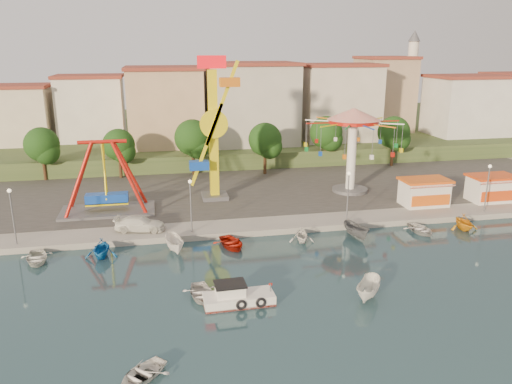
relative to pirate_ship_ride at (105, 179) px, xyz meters
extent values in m
plane|color=#122633|center=(16.54, -20.98, -4.39)|extent=(200.00, 200.00, 0.00)
cube|color=#9E998E|center=(16.54, 41.02, -4.09)|extent=(200.00, 100.00, 0.60)
cube|color=#4C4944|center=(16.54, 9.02, -3.79)|extent=(90.00, 28.00, 0.01)
cube|color=#384C26|center=(16.54, 46.02, -2.89)|extent=(200.00, 60.00, 3.00)
cube|color=#59595E|center=(0.00, 0.00, -3.64)|extent=(10.00, 5.00, 0.30)
cube|color=#1445B6|center=(0.00, 0.00, -2.19)|extent=(4.50, 1.40, 1.00)
cylinder|color=#B2180E|center=(0.00, 0.00, 4.01)|extent=(5.00, 0.40, 0.40)
cube|color=#59595E|center=(12.10, 2.88, -3.54)|extent=(3.00, 3.00, 0.50)
cube|color=yellow|center=(12.10, 2.88, 3.71)|extent=(1.00, 1.00, 15.00)
cube|color=red|center=(12.10, 2.88, 12.01)|extent=(3.20, 0.50, 1.40)
cylinder|color=yellow|center=(12.10, 2.08, 5.21)|extent=(3.20, 0.50, 3.20)
cube|color=yellow|center=(13.02, 1.88, 7.53)|extent=(4.01, 0.35, 9.43)
cube|color=#CE6312|center=(13.94, 1.88, 9.85)|extent=(2.20, 1.20, 1.00)
cylinder|color=#59595E|center=(29.04, 2.52, -3.59)|extent=(4.40, 4.40, 0.40)
cylinder|color=white|center=(29.04, 2.52, 0.71)|extent=(1.10, 1.10, 9.00)
cylinder|color=#B2180E|center=(29.04, 2.52, 5.01)|extent=(6.00, 6.00, 0.50)
cone|color=red|center=(29.04, 2.52, 5.91)|extent=(6.40, 6.40, 1.40)
cube|color=white|center=(35.16, -4.48, -2.39)|extent=(5.00, 3.00, 2.80)
cube|color=#DC5813|center=(35.16, -4.48, -0.84)|extent=(5.40, 3.40, 0.25)
cube|color=red|center=(35.16, -6.18, -1.19)|extent=(5.00, 0.77, 0.43)
cube|color=white|center=(43.75, -4.48, -2.39)|extent=(5.00, 3.00, 2.80)
cube|color=#D14010|center=(43.75, -4.48, -0.84)|extent=(5.40, 3.40, 0.25)
cube|color=red|center=(43.75, -6.18, -1.19)|extent=(5.00, 0.77, 0.43)
cylinder|color=#59595E|center=(-7.46, -7.98, -1.29)|extent=(0.14, 0.14, 5.00)
cylinder|color=#59595E|center=(8.54, -7.98, -1.29)|extent=(0.14, 0.14, 5.00)
cylinder|color=#59595E|center=(24.54, -7.98, -1.29)|extent=(0.14, 0.14, 5.00)
cylinder|color=#59595E|center=(40.54, -7.98, -1.29)|extent=(0.14, 0.14, 5.00)
cylinder|color=#382314|center=(-9.46, 16.00, -2.00)|extent=(0.44, 0.44, 3.60)
sphere|color=black|center=(-9.46, 16.00, 1.10)|extent=(4.60, 4.60, 4.60)
cylinder|color=#382314|center=(0.54, 15.26, -2.09)|extent=(0.44, 0.44, 3.40)
sphere|color=black|center=(0.54, 15.26, 0.83)|extent=(4.35, 4.35, 4.35)
cylinder|color=#382314|center=(10.54, 14.83, -1.83)|extent=(0.44, 0.44, 3.92)
sphere|color=black|center=(10.54, 14.83, 1.54)|extent=(5.02, 5.02, 5.02)
cylinder|color=#382314|center=(20.54, 13.39, -1.96)|extent=(0.44, 0.44, 3.66)
sphere|color=black|center=(20.54, 13.39, 1.18)|extent=(4.68, 4.68, 4.68)
cylinder|color=#382314|center=(30.54, 16.38, -1.89)|extent=(0.44, 0.44, 3.80)
sphere|color=black|center=(30.54, 16.38, 1.37)|extent=(4.86, 4.86, 4.86)
cylinder|color=#382314|center=(40.54, 14.56, -1.91)|extent=(0.44, 0.44, 3.77)
sphere|color=black|center=(40.54, 14.56, 1.33)|extent=(4.83, 4.83, 4.83)
cube|color=silver|center=(-4.79, 30.41, 2.92)|extent=(12.33, 9.01, 8.63)
cube|color=tan|center=(8.36, 30.98, 4.22)|extent=(11.95, 9.28, 11.23)
cube|color=beige|center=(22.15, 27.83, 3.20)|extent=(12.59, 10.50, 9.20)
cube|color=beige|center=(35.61, 31.23, 3.22)|extent=(10.75, 9.23, 9.24)
cube|color=tan|center=(48.91, 29.36, 4.21)|extent=(12.77, 10.96, 11.21)
cube|color=silver|center=(60.69, 27.80, 4.78)|extent=(8.23, 8.98, 12.36)
cube|color=beige|center=(72.57, 32.73, 2.99)|extent=(11.59, 10.93, 8.76)
cylinder|color=silver|center=(52.54, 33.02, 6.61)|extent=(1.80, 1.80, 16.00)
cylinder|color=#59595E|center=(52.54, 33.02, 11.61)|extent=(2.80, 2.80, 0.30)
cone|color=#59595E|center=(52.54, 33.02, 15.61)|extent=(2.20, 2.20, 2.00)
cube|color=white|center=(10.88, -21.87, -4.09)|extent=(5.15, 2.06, 0.92)
cube|color=#B2180E|center=(10.88, -21.87, -4.31)|extent=(5.15, 2.06, 0.16)
cube|color=white|center=(10.27, -21.77, -3.32)|extent=(2.08, 1.58, 0.92)
cube|color=black|center=(10.27, -21.77, -2.81)|extent=(2.29, 1.79, 0.12)
torus|color=black|center=(10.88, -22.89, -3.93)|extent=(0.78, 0.22, 0.78)
torus|color=black|center=(12.31, -22.84, -3.93)|extent=(0.78, 0.22, 0.78)
imported|color=silver|center=(8.27, -20.41, -4.03)|extent=(2.72, 3.65, 0.72)
imported|color=white|center=(4.09, -29.23, -4.06)|extent=(3.88, 3.88, 0.66)
imported|color=white|center=(20.43, -22.97, -3.66)|extent=(3.43, 3.90, 1.47)
imported|color=silver|center=(3.59, -6.61, -3.09)|extent=(5.16, 2.93, 1.41)
imported|color=silver|center=(-5.14, -11.18, -4.01)|extent=(3.26, 4.09, 0.76)
imported|color=#1362AE|center=(0.32, -11.18, -3.53)|extent=(3.16, 3.56, 1.73)
imported|color=white|center=(6.76, -11.18, -3.66)|extent=(2.02, 3.97, 1.46)
imported|color=#B21E0E|center=(11.97, -11.18, -3.99)|extent=(3.65, 4.44, 0.80)
imported|color=white|center=(18.74, -11.18, -3.67)|extent=(2.71, 3.03, 1.44)
imported|color=#5B5C60|center=(24.32, -11.18, -3.67)|extent=(2.11, 3.96, 1.45)
imported|color=silver|center=(31.21, -11.18, -4.03)|extent=(2.88, 3.77, 0.73)
imported|color=orange|center=(35.97, -11.18, -3.57)|extent=(2.89, 3.29, 1.66)
camera|label=1|loc=(5.67, -54.04, 13.53)|focal=35.00mm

